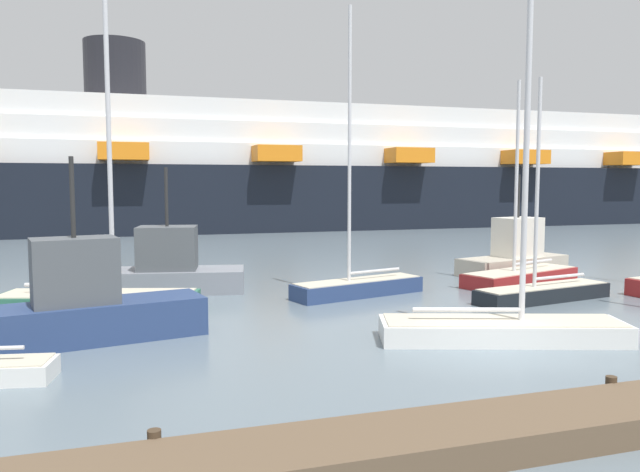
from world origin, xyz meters
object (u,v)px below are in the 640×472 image
object	(u,v)px
sailboat_2	(543,290)
cruise_ship	(317,173)
fishing_boat_0	(515,254)
fishing_boat_2	(162,270)
sailboat_5	(98,296)
sailboat_6	(358,282)
sailboat_7	(521,274)
fishing_boat_1	(85,306)
sailboat_3	(502,325)

from	to	relation	value
sailboat_2	cruise_ship	world-z (taller)	cruise_ship
fishing_boat_0	fishing_boat_2	distance (m)	18.54
sailboat_5	sailboat_6	world-z (taller)	sailboat_5
sailboat_2	sailboat_7	size ratio (longest dim) A/B	0.94
sailboat_2	fishing_boat_0	bearing A→B (deg)	-126.94
sailboat_7	sailboat_6	bearing A→B (deg)	-15.36
sailboat_7	cruise_ship	world-z (taller)	cruise_ship
fishing_boat_0	fishing_boat_2	xyz separation A→B (m)	(-18.54, -0.04, -0.05)
fishing_boat_0	fishing_boat_1	size ratio (longest dim) A/B	0.95
sailboat_7	fishing_boat_2	distance (m)	16.97
sailboat_5	cruise_ship	size ratio (longest dim) A/B	0.12
sailboat_5	sailboat_2	bearing A→B (deg)	6.36
sailboat_3	fishing_boat_0	xyz separation A→B (m)	(9.00, 12.21, 0.54)
sailboat_6	fishing_boat_1	bearing A→B (deg)	8.07
sailboat_3	sailboat_7	xyz separation A→B (m)	(7.15, 9.06, -0.04)
fishing_boat_0	fishing_boat_1	bearing A→B (deg)	-173.43
sailboat_3	sailboat_2	bearing A→B (deg)	61.76
fishing_boat_1	cruise_ship	world-z (taller)	cruise_ship
sailboat_6	sailboat_2	bearing A→B (deg)	138.63
fishing_boat_0	fishing_boat_2	world-z (taller)	fishing_boat_2
sailboat_6	fishing_boat_0	size ratio (longest dim) A/B	1.77
fishing_boat_0	fishing_boat_1	distance (m)	22.91
sailboat_2	sailboat_6	bearing A→B (deg)	-36.29
sailboat_5	sailboat_6	bearing A→B (deg)	17.68
fishing_boat_2	cruise_ship	world-z (taller)	cruise_ship
fishing_boat_0	fishing_boat_2	size ratio (longest dim) A/B	0.88
sailboat_7	fishing_boat_2	xyz separation A→B (m)	(-16.68, 3.11, 0.53)
sailboat_7	fishing_boat_2	world-z (taller)	sailboat_7
fishing_boat_0	cruise_ship	distance (m)	38.64
sailboat_6	fishing_boat_1	distance (m)	11.83
sailboat_5	sailboat_7	xyz separation A→B (m)	(19.26, 0.66, -0.15)
sailboat_6	fishing_boat_1	xyz separation A→B (m)	(-10.85, -4.68, 0.53)
sailboat_5	sailboat_6	size ratio (longest dim) A/B	1.18
fishing_boat_0	cruise_ship	world-z (taller)	cruise_ship
sailboat_7	fishing_boat_0	xyz separation A→B (m)	(1.86, 3.15, 0.58)
sailboat_3	sailboat_6	xyz separation A→B (m)	(-1.48, 8.57, 0.07)
cruise_ship	fishing_boat_2	bearing A→B (deg)	-116.62
fishing_boat_2	cruise_ship	distance (m)	43.21
sailboat_5	fishing_boat_1	size ratio (longest dim) A/B	1.98
sailboat_5	cruise_ship	xyz separation A→B (m)	(21.84, 42.12, 5.39)
sailboat_2	sailboat_5	distance (m)	17.86
fishing_boat_1	sailboat_3	bearing A→B (deg)	151.14
sailboat_7	fishing_boat_2	bearing A→B (deg)	-29.17
sailboat_5	sailboat_7	bearing A→B (deg)	18.74
sailboat_6	fishing_boat_2	world-z (taller)	sailboat_6
sailboat_6	sailboat_7	size ratio (longest dim) A/B	1.26
sailboat_5	sailboat_6	xyz separation A→B (m)	(10.63, 0.17, -0.04)
fishing_boat_0	sailboat_7	bearing A→B (deg)	-135.26
sailboat_5	sailboat_7	size ratio (longest dim) A/B	1.49
sailboat_6	fishing_boat_2	distance (m)	8.83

